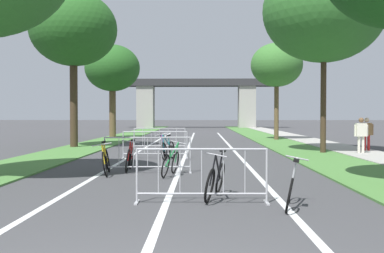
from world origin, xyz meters
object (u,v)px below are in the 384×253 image
(bicycle_black_0, at_px, (216,180))
(bicycle_yellow_6, at_px, (106,161))
(pedestrian_pushing_bike, at_px, (367,131))
(tree_right_oak_near, at_px, (277,65))
(crowd_barrier_second, at_px, (148,155))
(tree_left_cypress_far, at_px, (112,69))
(bicycle_green_4, at_px, (171,163))
(crowd_barrier_fourth, at_px, (160,139))
(tree_left_pine_near, at_px, (73,30))
(bicycle_purple_3, at_px, (164,148))
(bicycle_silver_5, at_px, (291,188))
(crowd_barrier_third, at_px, (155,145))
(pedestrian_strolling, at_px, (361,132))
(bicycle_teal_1, at_px, (168,149))
(bicycle_red_2, at_px, (130,158))
(tree_right_oak_mid, at_px, (324,11))
(crowd_barrier_nearest, at_px, (202,176))

(bicycle_black_0, distance_m, bicycle_yellow_6, 4.74)
(pedestrian_pushing_bike, bearing_deg, tree_right_oak_near, -67.79)
(crowd_barrier_second, bearing_deg, tree_left_cypress_far, 103.68)
(bicycle_green_4, bearing_deg, crowd_barrier_fourth, 108.76)
(tree_left_pine_near, distance_m, bicycle_purple_3, 9.27)
(tree_right_oak_near, xyz_separation_m, bicycle_silver_5, (-3.36, -22.53, -4.61))
(crowd_barrier_third, height_order, crowd_barrier_fourth, same)
(tree_left_cypress_far, distance_m, crowd_barrier_fourth, 11.82)
(tree_right_oak_near, distance_m, bicycle_purple_3, 14.87)
(tree_left_pine_near, bearing_deg, crowd_barrier_third, -50.56)
(tree_right_oak_near, distance_m, crowd_barrier_fourth, 11.83)
(crowd_barrier_third, relative_size, pedestrian_strolling, 1.62)
(bicycle_teal_1, bearing_deg, bicycle_red_2, 90.20)
(bicycle_silver_5, xyz_separation_m, bicycle_yellow_6, (-4.31, 4.56, 0.03))
(tree_right_oak_mid, distance_m, crowd_barrier_nearest, 13.89)
(tree_right_oak_near, bearing_deg, pedestrian_strolling, -81.13)
(crowd_barrier_fourth, distance_m, bicycle_red_2, 8.65)
(bicycle_green_4, bearing_deg, pedestrian_pushing_bike, 56.68)
(tree_left_cypress_far, distance_m, tree_right_oak_mid, 16.93)
(crowd_barrier_nearest, relative_size, bicycle_black_0, 1.47)
(bicycle_teal_1, bearing_deg, bicycle_green_4, 108.90)
(crowd_barrier_second, relative_size, crowd_barrier_third, 1.00)
(tree_left_pine_near, bearing_deg, crowd_barrier_second, -64.29)
(tree_left_cypress_far, distance_m, crowd_barrier_third, 15.98)
(bicycle_teal_1, height_order, bicycle_green_4, bicycle_teal_1)
(crowd_barrier_fourth, relative_size, bicycle_red_2, 1.49)
(bicycle_teal_1, bearing_deg, bicycle_yellow_6, 86.37)
(bicycle_yellow_6, xyz_separation_m, pedestrian_strolling, (9.42, 6.73, 0.57))
(pedestrian_strolling, bearing_deg, tree_left_pine_near, 167.25)
(crowd_barrier_nearest, distance_m, bicycle_yellow_6, 4.97)
(tree_right_oak_mid, relative_size, bicycle_red_2, 4.97)
(crowd_barrier_nearest, xyz_separation_m, bicycle_teal_1, (-1.26, 8.70, -0.15))
(crowd_barrier_third, bearing_deg, crowd_barrier_fourth, 92.91)
(crowd_barrier_fourth, relative_size, pedestrian_strolling, 1.61)
(crowd_barrier_third, height_order, bicycle_purple_3, crowd_barrier_third)
(bicycle_black_0, relative_size, pedestrian_strolling, 1.10)
(bicycle_teal_1, relative_size, pedestrian_pushing_bike, 1.03)
(crowd_barrier_nearest, height_order, bicycle_silver_5, crowd_barrier_nearest)
(crowd_barrier_fourth, xyz_separation_m, bicycle_green_4, (1.18, -9.73, -0.16))
(tree_right_oak_near, relative_size, bicycle_silver_5, 3.95)
(crowd_barrier_nearest, bearing_deg, crowd_barrier_fourth, 98.41)
(crowd_barrier_second, bearing_deg, bicycle_teal_1, 85.91)
(bicycle_black_0, bearing_deg, tree_left_pine_near, -51.80)
(bicycle_black_0, height_order, bicycle_teal_1, bicycle_teal_1)
(pedestrian_pushing_bike, bearing_deg, bicycle_black_0, 67.00)
(bicycle_teal_1, bearing_deg, bicycle_silver_5, 121.52)
(crowd_barrier_second, bearing_deg, bicycle_black_0, -65.79)
(pedestrian_pushing_bike, bearing_deg, bicycle_yellow_6, 46.81)
(tree_left_pine_near, height_order, crowd_barrier_second, tree_left_pine_near)
(bicycle_black_0, relative_size, bicycle_green_4, 1.07)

